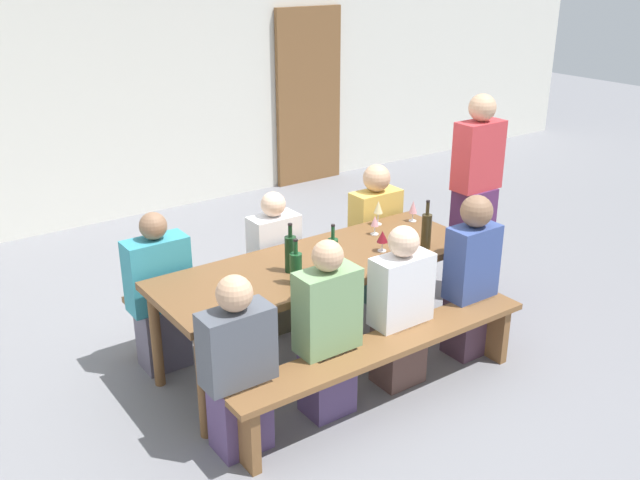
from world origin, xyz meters
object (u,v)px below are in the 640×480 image
at_px(wine_glass_2, 413,208).
at_px(wine_glass_1, 378,208).
at_px(wine_bottle_1, 426,230).
at_px(wine_glass_3, 382,237).
at_px(wine_bottle_2, 333,255).
at_px(seated_guest_far_1, 275,266).
at_px(wine_bottle_0, 296,268).
at_px(tasting_table, 320,271).
at_px(seated_guest_near_1, 327,334).
at_px(seated_guest_far_2, 375,235).
at_px(bench_far, 268,277).
at_px(wine_bottle_3, 291,253).
at_px(bench_near, 385,355).
at_px(seated_guest_far_0, 160,297).
at_px(seated_guest_near_3, 471,279).
at_px(wooden_door, 309,97).
at_px(wine_glass_0, 375,222).
at_px(seated_guest_near_2, 400,311).
at_px(seated_guest_near_0, 238,370).
at_px(standing_host, 474,201).

bearing_deg(wine_glass_2, wine_glass_1, 159.35).
bearing_deg(wine_bottle_1, wine_glass_2, 57.53).
distance_m(wine_bottle_1, wine_glass_3, 0.32).
distance_m(wine_bottle_2, seated_guest_far_1, 0.85).
xyz_separation_m(wine_bottle_0, seated_guest_far_1, (0.31, 0.75, -0.35)).
height_order(tasting_table, seated_guest_near_1, seated_guest_near_1).
bearing_deg(wine_bottle_1, wine_bottle_2, 177.85).
relative_size(tasting_table, seated_guest_far_2, 2.02).
distance_m(wine_glass_1, seated_guest_far_2, 0.45).
height_order(bench_far, wine_bottle_1, wine_bottle_1).
height_order(wine_bottle_3, seated_guest_far_1, seated_guest_far_1).
relative_size(bench_near, wine_bottle_1, 6.24).
relative_size(wine_glass_3, seated_guest_far_0, 0.13).
xyz_separation_m(wine_bottle_1, seated_guest_near_3, (0.16, -0.30, -0.31)).
bearing_deg(wooden_door, seated_guest_far_0, -137.59).
bearing_deg(wine_glass_1, tasting_table, -158.00).
height_order(wine_glass_0, seated_guest_near_2, seated_guest_near_2).
height_order(bench_far, wine_glass_0, wine_glass_0).
xyz_separation_m(wine_glass_1, wine_glass_2, (0.26, -0.10, -0.02)).
relative_size(wine_bottle_0, seated_guest_near_2, 0.27).
distance_m(tasting_table, bench_near, 0.76).
xyz_separation_m(wine_bottle_1, seated_guest_near_0, (-1.68, -0.30, -0.37)).
bearing_deg(seated_guest_near_3, standing_host, -46.97).
xyz_separation_m(seated_guest_far_0, seated_guest_far_2, (1.87, 0.00, 0.02)).
xyz_separation_m(wine_bottle_1, seated_guest_far_2, (0.20, 0.79, -0.34)).
height_order(wooden_door, seated_guest_near_1, wooden_door).
xyz_separation_m(wine_bottle_1, seated_guest_near_1, (-1.07, -0.30, -0.34)).
relative_size(wine_bottle_2, seated_guest_far_0, 0.30).
bearing_deg(seated_guest_far_2, seated_guest_near_2, -32.01).
xyz_separation_m(wine_glass_2, seated_guest_far_2, (-0.09, 0.34, -0.32)).
height_order(wine_glass_0, seated_guest_far_0, seated_guest_far_0).
relative_size(wine_bottle_0, wine_glass_1, 1.59).
bearing_deg(seated_guest_near_3, wine_glass_0, 22.12).
bearing_deg(wine_bottle_1, wine_glass_1, 87.50).
relative_size(wine_glass_3, seated_guest_near_0, 0.14).
xyz_separation_m(bench_far, seated_guest_near_2, (0.25, -1.24, 0.16)).
xyz_separation_m(wooden_door, tasting_table, (-2.34, -3.54, -0.37)).
bearing_deg(wooden_door, seated_guest_near_3, -109.49).
distance_m(wine_bottle_3, wine_glass_0, 0.88).
bearing_deg(tasting_table, wine_glass_2, 11.43).
relative_size(seated_guest_near_3, standing_host, 0.71).
height_order(wine_glass_3, standing_host, standing_host).
distance_m(seated_guest_near_0, standing_host, 2.66).
xyz_separation_m(wine_glass_3, seated_guest_near_3, (0.45, -0.43, -0.28)).
bearing_deg(bench_near, seated_guest_far_0, 127.06).
bearing_deg(wine_glass_1, seated_guest_near_3, -80.96).
relative_size(wine_bottle_0, seated_guest_near_0, 0.27).
relative_size(wine_bottle_1, seated_guest_far_2, 0.31).
bearing_deg(seated_guest_far_0, wine_bottle_3, 49.67).
height_order(seated_guest_near_0, seated_guest_far_2, seated_guest_far_2).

